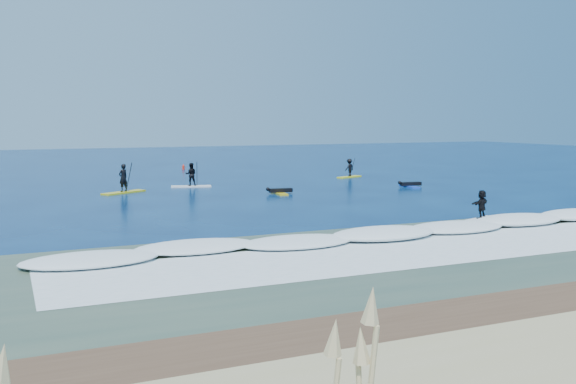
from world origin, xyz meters
name	(u,v)px	position (x,y,z in m)	size (l,w,h in m)	color
ground	(333,205)	(0.00, 0.00, 0.00)	(160.00, 160.00, 0.00)	#03183F
shallow_water	(501,249)	(0.00, -14.00, 0.01)	(90.00, 13.00, 0.01)	#334537
breaking_wave	(438,232)	(0.00, -10.00, 0.00)	(40.00, 6.00, 0.30)	white
whitewater	(484,244)	(0.00, -13.00, 0.00)	(34.00, 5.00, 0.02)	silver
sup_paddler_left	(123,183)	(-10.26, 11.11, 0.72)	(3.23, 2.41, 2.30)	gold
sup_paddler_center	(191,177)	(-5.02, 13.01, 0.77)	(3.03, 1.48, 2.06)	white
sup_paddler_right	(349,169)	(9.54, 15.08, 0.72)	(2.68, 1.62, 1.84)	yellow
prone_paddler_near	(279,191)	(-0.73, 6.40, 0.16)	(1.83, 2.35, 0.48)	gold
prone_paddler_far	(410,185)	(9.83, 6.49, 0.16)	(1.84, 2.37, 0.48)	blue
wave_surfer	(482,206)	(3.40, -8.85, 0.84)	(2.12, 1.22, 1.48)	white
marker_buoy	(183,167)	(-1.40, 29.07, 0.26)	(0.25, 0.25, 0.60)	red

